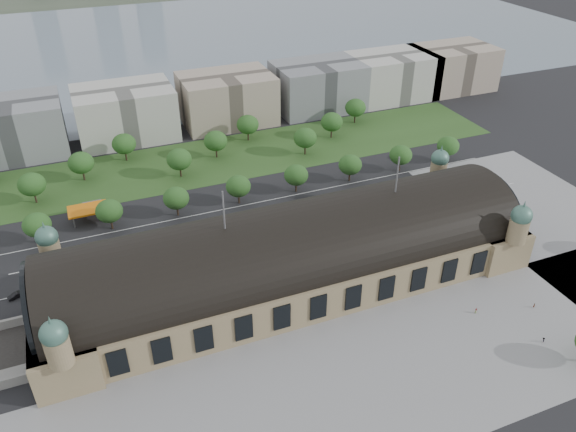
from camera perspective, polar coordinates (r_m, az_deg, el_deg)
name	(u,v)px	position (r m, az deg, el deg)	size (l,w,h in m)	color
ground	(291,283)	(177.72, 0.30, -6.81)	(900.00, 900.00, 0.00)	black
station	(291,257)	(171.44, 0.31, -4.14)	(150.00, 48.40, 44.30)	#917B5A
plaza_south	(391,373)	(153.12, 10.43, -15.45)	(190.00, 48.00, 0.12)	gray
plaza_east	(546,217)	(230.36, 24.73, -0.11)	(56.00, 100.00, 0.12)	gray
road_slab	(199,234)	(202.53, -9.07, -1.79)	(260.00, 26.00, 0.10)	black
grass_belt	(178,166)	(250.23, -11.09, 5.01)	(300.00, 45.00, 0.10)	#2D4E1F
petrol_station	(91,208)	(221.53, -19.40, 0.74)	(14.00, 13.00, 5.05)	orange
lake	(136,44)	(443.23, -15.16, 16.52)	(700.00, 320.00, 0.08)	slate
office_2	(11,129)	(280.42, -26.34, 7.94)	(45.00, 32.00, 24.00)	gray
office_3	(125,113)	(280.02, -16.19, 10.02)	(45.00, 32.00, 24.00)	#B5B4AC
office_4	(227,99)	(288.43, -6.21, 11.75)	(45.00, 32.00, 24.00)	tan
office_5	(318,86)	(304.91, 3.04, 13.03)	(45.00, 32.00, 24.00)	gray
office_6	(391,76)	(325.64, 10.47, 13.82)	(45.00, 32.00, 24.00)	#B5B4AC
office_7	(452,68)	(347.94, 16.28, 14.28)	(45.00, 32.00, 24.00)	tan
tree_row_2	(37,225)	(209.53, -24.15, -0.84)	(9.60, 9.60, 11.52)	#2D2116
tree_row_3	(109,211)	(208.70, -17.71, 0.48)	(9.60, 9.60, 11.52)	#2D2116
tree_row_4	(176,198)	(210.62, -11.30, 1.79)	(9.60, 9.60, 11.52)	#2D2116
tree_row_5	(238,186)	(215.21, -5.08, 3.03)	(9.60, 9.60, 11.52)	#2D2116
tree_row_6	(296,175)	(222.32, 0.83, 4.17)	(9.60, 9.60, 11.52)	#2D2116
tree_row_7	(350,165)	(231.70, 6.34, 5.20)	(9.60, 9.60, 11.52)	#2D2116
tree_row_8	(401,155)	(243.10, 11.38, 6.09)	(9.60, 9.60, 11.52)	#2D2116
tree_row_9	(448,146)	(256.25, 15.96, 6.86)	(9.60, 9.60, 11.52)	#2D2116
tree_belt_3	(32,184)	(235.69, -24.59, 2.94)	(10.40, 10.40, 12.48)	#2D2116
tree_belt_4	(81,163)	(245.64, -20.29, 5.10)	(10.40, 10.40, 12.48)	#2D2116
tree_belt_5	(124,144)	(257.18, -16.33, 7.05)	(10.40, 10.40, 12.48)	#2D2116
tree_belt_6	(179,159)	(237.68, -11.00, 5.68)	(10.40, 10.40, 12.48)	#2D2116
tree_belt_7	(216,141)	(251.89, -7.37, 7.58)	(10.40, 10.40, 12.48)	#2D2116
tree_belt_8	(248,125)	(267.24, -4.12, 9.25)	(10.40, 10.40, 12.48)	#2D2116
tree_belt_9	(305,138)	(252.85, 1.76, 7.94)	(10.40, 10.40, 12.48)	#2D2116
tree_belt_10	(332,122)	(270.29, 4.47, 9.51)	(10.40, 10.40, 12.48)	#2D2116
tree_belt_11	(355,108)	(288.42, 6.87, 10.87)	(10.40, 10.40, 12.48)	#2D2116
traffic_car_2	(113,256)	(196.56, -17.34, -3.95)	(2.27, 4.92, 1.37)	black
traffic_car_4	(267,225)	(203.38, -2.14, -0.94)	(1.80, 4.47, 1.52)	#181843
traffic_car_5	(315,208)	(213.59, 2.79, 0.80)	(1.53, 4.39, 1.45)	#54575B
traffic_car_6	(430,181)	(239.06, 14.23, 3.43)	(2.36, 5.12, 1.42)	white
parked_car_0	(16,295)	(190.70, -25.89, -7.25)	(1.73, 4.98, 1.64)	black
parked_car_1	(41,298)	(186.74, -23.82, -7.64)	(2.15, 4.66, 1.30)	#9C3513
parked_car_2	(93,286)	(185.67, -19.17, -6.71)	(1.95, 4.79, 1.39)	#182544
parked_car_3	(136,268)	(189.02, -15.15, -5.14)	(1.67, 4.14, 1.41)	#4F5155
parked_car_4	(118,280)	(185.59, -16.93, -6.25)	(1.54, 4.43, 1.46)	silver
parked_car_5	(125,279)	(185.65, -16.27, -6.12)	(2.33, 5.04, 1.40)	gray
parked_car_6	(154,264)	(189.33, -13.50, -4.78)	(2.09, 5.15, 1.49)	black
bus_west	(209,246)	(192.83, -7.98, -2.99)	(2.92, 12.46, 3.47)	red
bus_mid	(303,218)	(205.53, 1.53, -0.25)	(2.72, 11.63, 3.24)	silver
bus_east	(314,222)	(203.27, 2.63, -0.62)	(3.06, 13.09, 3.65)	white
pedestrian_0	(476,311)	(175.37, 18.55, -9.13)	(0.84, 0.48, 1.71)	gray
pedestrian_1	(534,306)	(183.49, 23.72, -8.33)	(0.58, 0.38, 1.60)	gray
pedestrian_4	(543,340)	(172.83, 24.52, -11.40)	(1.07, 0.46, 1.66)	gray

